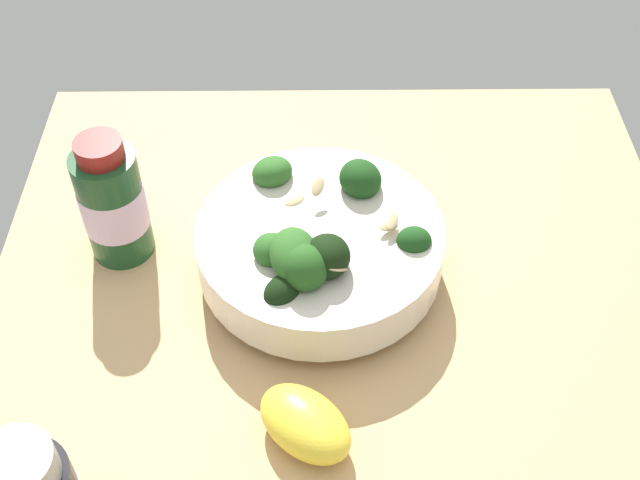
# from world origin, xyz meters

# --- Properties ---
(ground_plane) EXTENTS (0.59, 0.59, 0.03)m
(ground_plane) POSITION_xyz_m (0.00, 0.00, -0.02)
(ground_plane) COLOR tan
(bowl_of_broccoli) EXTENTS (0.20, 0.20, 0.09)m
(bowl_of_broccoli) POSITION_xyz_m (0.04, 0.02, 0.04)
(bowl_of_broccoli) COLOR silver
(bowl_of_broccoli) RESTS_ON ground_plane
(lemon_wedge) EXTENTS (0.09, 0.09, 0.04)m
(lemon_wedge) POSITION_xyz_m (-0.12, 0.03, 0.02)
(lemon_wedge) COLOR yellow
(lemon_wedge) RESTS_ON ground_plane
(bottle_tall) EXTENTS (0.05, 0.05, 0.12)m
(bottle_tall) POSITION_xyz_m (0.07, 0.19, 0.06)
(bottle_tall) COLOR #194723
(bottle_tall) RESTS_ON ground_plane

